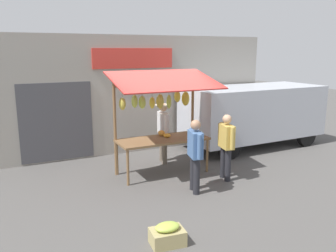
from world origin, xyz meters
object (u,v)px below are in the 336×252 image
at_px(market_stall, 162,110).
at_px(parked_van, 249,111).
at_px(shopper_with_shopping_bag, 195,151).
at_px(shopper_with_ponytail, 226,143).
at_px(produce_crate_near, 167,235).
at_px(vendor_with_sunhat, 163,128).

distance_m(market_stall, parked_van, 3.62).
relative_size(shopper_with_shopping_bag, shopper_with_ponytail, 1.02).
distance_m(shopper_with_shopping_bag, produce_crate_near, 2.29).
xyz_separation_m(market_stall, shopper_with_shopping_bag, (-0.10, 1.42, -0.67)).
distance_m(shopper_with_shopping_bag, shopper_with_ponytail, 1.08).
bearing_deg(vendor_with_sunhat, shopper_with_ponytail, 35.13).
distance_m(shopper_with_ponytail, produce_crate_near, 3.23).
bearing_deg(shopper_with_shopping_bag, produce_crate_near, 152.64).
xyz_separation_m(market_stall, produce_crate_near, (1.34, 3.04, -1.41)).
xyz_separation_m(vendor_with_sunhat, parked_van, (-3.09, -0.31, 0.17)).
xyz_separation_m(vendor_with_sunhat, produce_crate_near, (1.70, 3.73, -0.79)).
xyz_separation_m(market_stall, vendor_with_sunhat, (-0.36, -0.68, -0.62)).
relative_size(shopper_with_shopping_bag, produce_crate_near, 2.79).
bearing_deg(parked_van, shopper_with_ponytail, 40.81).
xyz_separation_m(parked_van, produce_crate_near, (4.79, 4.04, -0.96)).
xyz_separation_m(market_stall, shopper_with_ponytail, (-1.13, 1.09, -0.69)).
bearing_deg(produce_crate_near, parked_van, -139.86).
bearing_deg(shopper_with_ponytail, market_stall, 56.27).
relative_size(parked_van, produce_crate_near, 7.85).
height_order(shopper_with_shopping_bag, shopper_with_ponytail, shopper_with_shopping_bag).
distance_m(market_stall, shopper_with_ponytail, 1.71).
bearing_deg(vendor_with_sunhat, produce_crate_near, -12.90).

